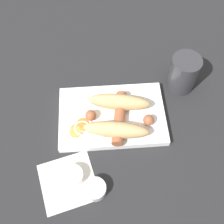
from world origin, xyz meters
The scene contains 9 objects.
ground_plane centered at (0.00, 0.00, 0.00)m, with size 3.00×3.00×0.00m, color #232326.
food_tray centered at (0.00, 0.00, 0.01)m, with size 0.28×0.18×0.02m.
bread_roll centered at (-0.01, 0.02, 0.04)m, with size 0.18×0.15×0.05m.
sausage centered at (-0.02, 0.02, 0.03)m, with size 0.17×0.15×0.03m.
pickled_veggies centered at (0.08, 0.04, 0.02)m, with size 0.07×0.06×0.00m.
napkin centered at (0.12, 0.17, 0.00)m, with size 0.15×0.15×0.00m.
condiment_cup_near centered at (0.10, 0.16, 0.01)m, with size 0.05×0.05×0.03m.
condiment_cup_far centered at (0.05, 0.19, 0.01)m, with size 0.05×0.05×0.03m.
drink_glass centered at (-0.20, -0.10, 0.05)m, with size 0.08×0.08×0.11m.
Camera 1 is at (0.03, 0.36, 0.66)m, focal length 45.00 mm.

